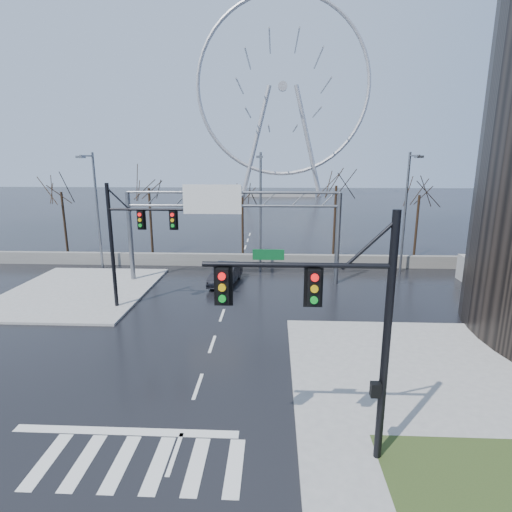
# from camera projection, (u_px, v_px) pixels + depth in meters

# --- Properties ---
(ground) EXTENTS (260.00, 260.00, 0.00)m
(ground) POSITION_uv_depth(u_px,v_px,m) (198.00, 386.00, 16.89)
(ground) COLOR black
(ground) RESTS_ON ground
(sidewalk_right_ext) EXTENTS (12.00, 10.00, 0.15)m
(sidewalk_right_ext) POSITION_uv_depth(u_px,v_px,m) (421.00, 366.00, 18.37)
(sidewalk_right_ext) COLOR gray
(sidewalk_right_ext) RESTS_ON ground
(sidewalk_far) EXTENTS (10.00, 12.00, 0.15)m
(sidewalk_far) POSITION_uv_depth(u_px,v_px,m) (79.00, 291.00, 29.02)
(sidewalk_far) COLOR gray
(sidewalk_far) RESTS_ON ground
(grass_strip) EXTENTS (5.00, 4.00, 0.02)m
(grass_strip) POSITION_uv_depth(u_px,v_px,m) (472.00, 483.00, 11.59)
(grass_strip) COLOR #2E421B
(grass_strip) RESTS_ON sidewalk_near
(barrier_wall) EXTENTS (52.00, 0.50, 1.10)m
(barrier_wall) POSITION_uv_depth(u_px,v_px,m) (239.00, 260.00, 36.19)
(barrier_wall) COLOR slate
(barrier_wall) RESTS_ON ground
(signal_mast_near) EXTENTS (5.52, 0.41, 8.00)m
(signal_mast_near) POSITION_uv_depth(u_px,v_px,m) (341.00, 317.00, 11.60)
(signal_mast_near) COLOR black
(signal_mast_near) RESTS_ON ground
(signal_mast_far) EXTENTS (4.72, 0.41, 8.00)m
(signal_mast_far) POSITION_uv_depth(u_px,v_px,m) (129.00, 235.00, 24.73)
(signal_mast_far) COLOR black
(signal_mast_far) RESTS_ON ground
(sign_gantry) EXTENTS (16.36, 0.40, 7.60)m
(sign_gantry) POSITION_uv_depth(u_px,v_px,m) (228.00, 217.00, 30.24)
(sign_gantry) COLOR slate
(sign_gantry) RESTS_ON ground
(streetlight_left) EXTENTS (0.50, 2.55, 10.00)m
(streetlight_left) POSITION_uv_depth(u_px,v_px,m) (95.00, 202.00, 33.70)
(streetlight_left) COLOR slate
(streetlight_left) RESTS_ON ground
(streetlight_mid) EXTENTS (0.50, 2.55, 10.00)m
(streetlight_mid) POSITION_uv_depth(u_px,v_px,m) (260.00, 203.00, 33.08)
(streetlight_mid) COLOR slate
(streetlight_mid) RESTS_ON ground
(streetlight_right) EXTENTS (0.50, 2.55, 10.00)m
(streetlight_right) POSITION_uv_depth(u_px,v_px,m) (407.00, 204.00, 32.55)
(streetlight_right) COLOR slate
(streetlight_right) RESTS_ON ground
(tree_far_left) EXTENTS (3.50, 3.50, 7.00)m
(tree_far_left) POSITION_uv_depth(u_px,v_px,m) (62.00, 199.00, 39.71)
(tree_far_left) COLOR black
(tree_far_left) RESTS_ON ground
(tree_left) EXTENTS (3.75, 3.75, 7.50)m
(tree_left) POSITION_uv_depth(u_px,v_px,m) (149.00, 196.00, 38.73)
(tree_left) COLOR black
(tree_left) RESTS_ON ground
(tree_center) EXTENTS (3.25, 3.25, 6.50)m
(tree_center) POSITION_uv_depth(u_px,v_px,m) (242.00, 204.00, 39.49)
(tree_center) COLOR black
(tree_center) RESTS_ON ground
(tree_right) EXTENTS (3.90, 3.90, 7.80)m
(tree_right) POSITION_uv_depth(u_px,v_px,m) (336.00, 194.00, 37.88)
(tree_right) COLOR black
(tree_right) RESTS_ON ground
(tree_far_right) EXTENTS (3.40, 3.40, 6.80)m
(tree_far_right) POSITION_uv_depth(u_px,v_px,m) (419.00, 203.00, 38.20)
(tree_far_right) COLOR black
(tree_far_right) RESTS_ON ground
(ferris_wheel) EXTENTS (45.00, 6.00, 50.91)m
(ferris_wheel) POSITION_uv_depth(u_px,v_px,m) (283.00, 94.00, 102.92)
(ferris_wheel) COLOR gray
(ferris_wheel) RESTS_ON ground
(car) EXTENTS (2.34, 4.96, 1.57)m
(car) POSITION_uv_depth(u_px,v_px,m) (226.00, 274.00, 30.92)
(car) COLOR black
(car) RESTS_ON ground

